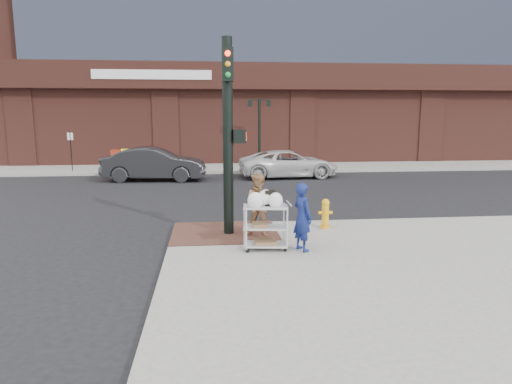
{
  "coord_description": "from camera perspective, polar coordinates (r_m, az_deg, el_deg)",
  "views": [
    {
      "loc": [
        -1.0,
        -10.91,
        3.28
      ],
      "look_at": [
        0.22,
        0.78,
        1.25
      ],
      "focal_mm": 32.0,
      "sensor_mm": 36.0,
      "label": 1
    }
  ],
  "objects": [
    {
      "name": "traffic_signal_pole",
      "position": [
        11.7,
        -3.42,
        7.59
      ],
      "size": [
        0.61,
        0.51,
        5.0
      ],
      "color": "black",
      "rests_on": "sidewalk_near"
    },
    {
      "name": "sedan_dark",
      "position": [
        23.06,
        -12.6,
        3.43
      ],
      "size": [
        5.1,
        2.12,
        1.64
      ],
      "primitive_type": "imported",
      "rotation": [
        0.0,
        0.0,
        1.49
      ],
      "color": "black",
      "rests_on": "ground"
    },
    {
      "name": "fire_hydrant",
      "position": [
        12.7,
        8.66,
        -2.63
      ],
      "size": [
        0.39,
        0.27,
        0.82
      ],
      "color": "#EDA514",
      "rests_on": "sidewalk_near"
    },
    {
      "name": "minivan_white",
      "position": [
        23.7,
        4.06,
        3.53
      ],
      "size": [
        5.24,
        2.71,
        1.41
      ],
      "primitive_type": "imported",
      "rotation": [
        0.0,
        0.0,
        1.64
      ],
      "color": "silver",
      "rests_on": "ground"
    },
    {
      "name": "woman_blue",
      "position": [
        10.5,
        5.82,
        -3.11
      ],
      "size": [
        0.59,
        0.68,
        1.58
      ],
      "primitive_type": "imported",
      "rotation": [
        0.0,
        0.0,
        2.0
      ],
      "color": "navy",
      "rests_on": "sidewalk_near"
    },
    {
      "name": "newsbox_yellow",
      "position": [
        26.99,
        -15.96,
        3.98
      ],
      "size": [
        0.52,
        0.48,
        1.14
      ],
      "primitive_type": "cube",
      "rotation": [
        0.0,
        0.0,
        0.1
      ],
      "color": "#FDF91C",
      "rests_on": "sidewalk_far"
    },
    {
      "name": "newsbox_red",
      "position": [
        26.84,
        -17.06,
        3.88
      ],
      "size": [
        0.54,
        0.5,
        1.13
      ],
      "primitive_type": "cube",
      "rotation": [
        0.0,
        0.0,
        -0.16
      ],
      "color": "#9E2512",
      "rests_on": "sidewalk_far"
    },
    {
      "name": "sidewalk_far",
      "position": [
        45.1,
        11.54,
        5.52
      ],
      "size": [
        65.0,
        36.0,
        0.15
      ],
      "primitive_type": "cube",
      "color": "gray",
      "rests_on": "ground"
    },
    {
      "name": "lamp_post",
      "position": [
        27.08,
        0.41,
        8.39
      ],
      "size": [
        1.32,
        0.22,
        4.0
      ],
      "color": "black",
      "rests_on": "sidewalk_far"
    },
    {
      "name": "pedestrian_tan",
      "position": [
        11.63,
        0.48,
        -1.68
      ],
      "size": [
        0.94,
        0.83,
        1.63
      ],
      "primitive_type": "imported",
      "rotation": [
        0.0,
        0.0,
        -0.31
      ],
      "color": "#9C6F49",
      "rests_on": "sidewalk_near"
    },
    {
      "name": "ground",
      "position": [
        11.43,
        -0.7,
        -6.87
      ],
      "size": [
        220.0,
        220.0,
        0.0
      ],
      "primitive_type": "plane",
      "color": "black",
      "rests_on": "ground"
    },
    {
      "name": "brick_curb_ramp",
      "position": [
        12.22,
        -3.9,
        -5.03
      ],
      "size": [
        2.8,
        2.4,
        0.01
      ],
      "primitive_type": "cube",
      "color": "#4C2A23",
      "rests_on": "sidewalk_near"
    },
    {
      "name": "utility_cart",
      "position": [
        10.55,
        1.19,
        -3.9
      ],
      "size": [
        1.06,
        0.68,
        1.39
      ],
      "color": "#AFB0B5",
      "rests_on": "sidewalk_near"
    },
    {
      "name": "parking_sign",
      "position": [
        27.05,
        -22.11,
        4.77
      ],
      "size": [
        0.05,
        0.05,
        2.2
      ],
      "primitive_type": "cylinder",
      "color": "black",
      "rests_on": "sidewalk_far"
    }
  ]
}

